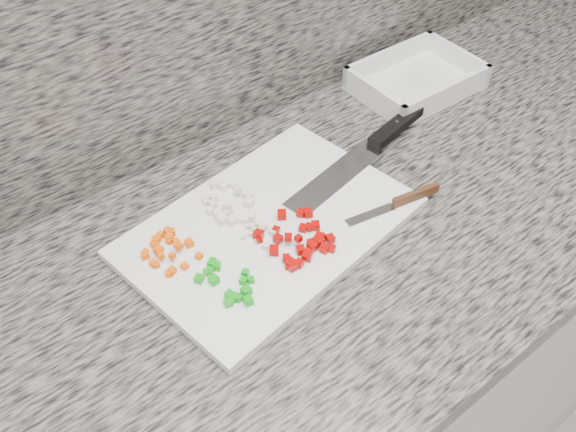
% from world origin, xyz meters
% --- Properties ---
extents(cabinet, '(3.92, 0.62, 0.86)m').
position_xyz_m(cabinet, '(0.00, 1.44, 0.43)').
color(cabinet, white).
rests_on(cabinet, ground).
extents(countertop, '(3.96, 0.64, 0.04)m').
position_xyz_m(countertop, '(0.00, 1.44, 0.88)').
color(countertop, '#615C56').
rests_on(countertop, cabinet).
extents(cutting_board, '(0.46, 0.33, 0.01)m').
position_xyz_m(cutting_board, '(0.03, 1.49, 0.91)').
color(cutting_board, silver).
rests_on(cutting_board, countertop).
extents(carrot_pile, '(0.07, 0.08, 0.02)m').
position_xyz_m(carrot_pile, '(-0.12, 1.54, 0.92)').
color(carrot_pile, '#F05205').
rests_on(carrot_pile, cutting_board).
extents(onion_pile, '(0.08, 0.11, 0.02)m').
position_xyz_m(onion_pile, '(-0.00, 1.56, 0.92)').
color(onion_pile, silver).
rests_on(onion_pile, cutting_board).
extents(green_pepper_pile, '(0.07, 0.10, 0.01)m').
position_xyz_m(green_pepper_pile, '(-0.09, 1.43, 0.92)').
color(green_pepper_pile, '#0D970F').
rests_on(green_pepper_pile, cutting_board).
extents(red_pepper_pile, '(0.10, 0.11, 0.02)m').
position_xyz_m(red_pepper_pile, '(0.04, 1.43, 0.92)').
color(red_pepper_pile, '#A10402').
rests_on(red_pepper_pile, cutting_board).
extents(garlic_pile, '(0.05, 0.06, 0.01)m').
position_xyz_m(garlic_pile, '(0.01, 1.49, 0.92)').
color(garlic_pile, beige).
rests_on(garlic_pile, cutting_board).
extents(chef_knife, '(0.34, 0.10, 0.02)m').
position_xyz_m(chef_knife, '(0.28, 1.53, 0.92)').
color(chef_knife, silver).
rests_on(chef_knife, cutting_board).
extents(paring_knife, '(0.17, 0.05, 0.02)m').
position_xyz_m(paring_knife, '(0.22, 1.40, 0.92)').
color(paring_knife, silver).
rests_on(paring_knife, cutting_board).
extents(tray, '(0.24, 0.17, 0.05)m').
position_xyz_m(tray, '(0.48, 1.62, 0.92)').
color(tray, silver).
rests_on(tray, countertop).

